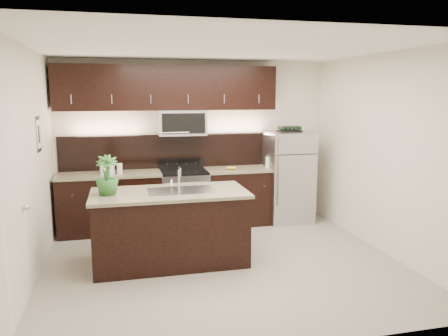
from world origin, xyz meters
The scene contains 12 objects.
ground centered at (0.00, 0.00, 0.00)m, with size 4.50×4.50×0.00m, color gray.
room_walls centered at (-0.11, -0.04, 1.70)m, with size 4.52×4.02×2.71m.
counter_run centered at (-0.46, 1.69, 0.47)m, with size 3.51×0.65×0.94m.
upper_fixtures centered at (-0.43, 1.84, 2.14)m, with size 3.49×0.40×1.66m.
island centered at (-0.64, 0.20, 0.47)m, with size 1.96×0.96×0.94m.
sink_faucet centered at (-0.49, 0.21, 0.96)m, with size 0.84×0.50×0.28m.
refrigerator centered at (1.53, 1.63, 0.77)m, with size 0.74×0.67×1.53m, color #B2B2B7.
wine_rack centered at (1.53, 1.63, 1.57)m, with size 0.38×0.23×0.09m.
plant centered at (-1.40, 0.20, 1.18)m, with size 0.27×0.27×0.48m, color #295F26.
canisters centered at (-1.41, 1.63, 1.04)m, with size 0.34×0.11×0.23m.
french_press centered at (1.17, 1.64, 1.04)m, with size 0.10×0.10×0.28m.
bananas centered at (0.48, 1.61, 0.97)m, with size 0.17×0.13×0.05m, color gold.
Camera 1 is at (-1.22, -5.20, 2.16)m, focal length 35.00 mm.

